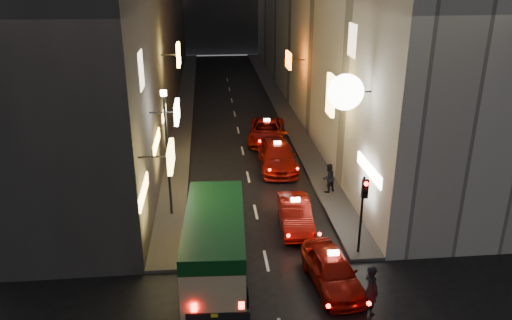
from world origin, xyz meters
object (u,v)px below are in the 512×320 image
object	(u,v)px
pedestrian_crossing	(371,287)
taxi_near	(333,268)
traffic_light	(364,200)
minibus	(215,238)
lamp_post	(167,146)

from	to	relation	value
pedestrian_crossing	taxi_near	bearing A→B (deg)	14.26
pedestrian_crossing	traffic_light	bearing A→B (deg)	-26.53
minibus	lamp_post	distance (m)	6.10
minibus	taxi_near	xyz separation A→B (m)	(4.46, -1.08, -0.94)
taxi_near	lamp_post	distance (m)	9.65
traffic_light	minibus	bearing A→B (deg)	-172.00
taxi_near	minibus	bearing A→B (deg)	166.38
taxi_near	pedestrian_crossing	bearing A→B (deg)	-60.12
minibus	lamp_post	xyz separation A→B (m)	(-2.07, 5.39, 1.98)
taxi_near	pedestrian_crossing	distance (m)	1.97
pedestrian_crossing	lamp_post	size ratio (longest dim) A/B	0.34
taxi_near	traffic_light	world-z (taller)	traffic_light
pedestrian_crossing	traffic_light	xyz separation A→B (m)	(0.70, 3.63, 1.61)
minibus	pedestrian_crossing	distance (m)	6.13
pedestrian_crossing	lamp_post	xyz separation A→B (m)	(-7.50, 8.16, 2.65)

